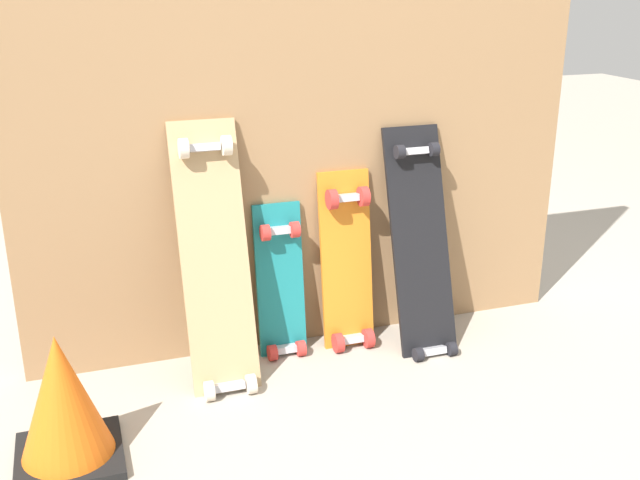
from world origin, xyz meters
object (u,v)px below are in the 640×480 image
(skateboard_teal, at_px, (281,289))
(skateboard_black, at_px, (421,251))
(skateboard_orange, at_px, (347,269))
(skateboard_natural, at_px, (216,268))
(traffic_cone, at_px, (62,401))

(skateboard_teal, bearing_deg, skateboard_black, -10.24)
(skateboard_orange, bearing_deg, skateboard_natural, -169.69)
(skateboard_teal, height_order, traffic_cone, skateboard_teal)
(traffic_cone, bearing_deg, skateboard_teal, 30.11)
(skateboard_orange, xyz_separation_m, skateboard_black, (0.25, -0.08, 0.06))
(skateboard_natural, height_order, skateboard_orange, skateboard_natural)
(skateboard_orange, bearing_deg, traffic_cone, -156.96)
(skateboard_black, bearing_deg, skateboard_orange, 162.45)
(skateboard_natural, xyz_separation_m, skateboard_black, (0.73, 0.01, -0.04))
(traffic_cone, bearing_deg, skateboard_orange, 23.04)
(skateboard_teal, height_order, skateboard_black, skateboard_black)
(skateboard_black, relative_size, traffic_cone, 2.22)
(skateboard_natural, height_order, skateboard_teal, skateboard_natural)
(skateboard_orange, distance_m, skateboard_black, 0.27)
(skateboard_orange, relative_size, traffic_cone, 1.81)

